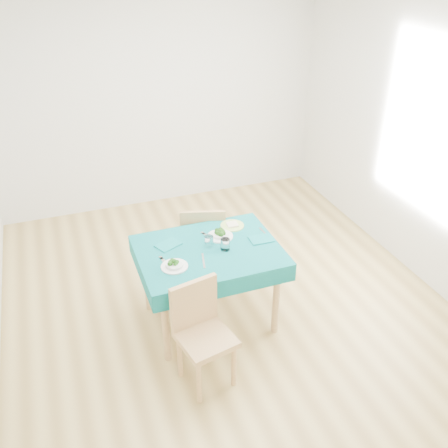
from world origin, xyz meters
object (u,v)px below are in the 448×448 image
object	(u,v)px
bowl_near	(174,264)
chair_far	(203,231)
bowl_far	(220,233)
side_plate	(232,226)
table	(209,286)
chair_near	(206,334)

from	to	relation	value
bowl_near	chair_far	bearing A→B (deg)	58.55
bowl_far	side_plate	bearing A→B (deg)	39.27
chair_far	bowl_far	world-z (taller)	chair_far
bowl_far	side_plate	xyz separation A→B (m)	(0.16, 0.13, -0.03)
bowl_near	bowl_far	xyz separation A→B (m)	(0.49, 0.30, 0.00)
table	bowl_far	size ratio (longest dim) A/B	5.22
chair_near	chair_far	size ratio (longest dim) A/B	0.92
table	chair_far	world-z (taller)	chair_far
table	chair_far	bearing A→B (deg)	76.35
side_plate	table	bearing A→B (deg)	-138.20
table	chair_far	distance (m)	0.70
chair_near	chair_far	world-z (taller)	chair_far
table	chair_near	size ratio (longest dim) A/B	1.22
bowl_near	bowl_far	world-z (taller)	bowl_far
bowl_far	side_plate	distance (m)	0.21
chair_far	bowl_far	distance (m)	0.58
chair_near	side_plate	xyz separation A→B (m)	(0.58, 0.95, 0.28)
table	side_plate	world-z (taller)	side_plate
chair_far	bowl_near	distance (m)	0.99
chair_near	chair_far	distance (m)	1.39
chair_near	bowl_near	world-z (taller)	chair_near
chair_near	chair_far	bearing A→B (deg)	60.97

